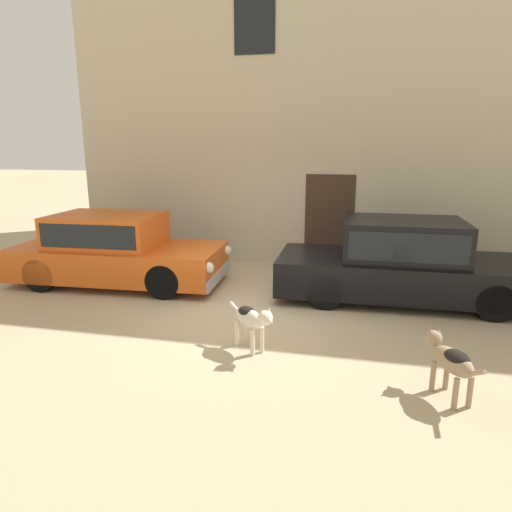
% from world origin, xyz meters
% --- Properties ---
extents(ground_plane, '(80.00, 80.00, 0.00)m').
position_xyz_m(ground_plane, '(0.00, 0.00, 0.00)').
color(ground_plane, tan).
extents(parked_sedan_nearest, '(4.33, 1.93, 1.40)m').
position_xyz_m(parked_sedan_nearest, '(-3.02, 0.95, 0.70)').
color(parked_sedan_nearest, '#D15619').
rests_on(parked_sedan_nearest, ground_plane).
extents(parked_sedan_second, '(4.60, 1.81, 1.46)m').
position_xyz_m(parked_sedan_second, '(2.53, 1.14, 0.72)').
color(parked_sedan_second, black).
rests_on(parked_sedan_second, ground_plane).
extents(apartment_block, '(17.34, 5.34, 7.68)m').
position_xyz_m(apartment_block, '(3.68, 5.87, 3.84)').
color(apartment_block, '#BCB299').
rests_on(apartment_block, ground_plane).
extents(stray_dog_spotted, '(0.79, 0.70, 0.70)m').
position_xyz_m(stray_dog_spotted, '(0.38, -1.50, 0.46)').
color(stray_dog_spotted, beige).
rests_on(stray_dog_spotted, ground_plane).
extents(stray_dog_tan, '(0.51, 0.92, 0.68)m').
position_xyz_m(stray_dog_tan, '(2.75, -2.15, 0.45)').
color(stray_dog_tan, '#997F60').
rests_on(stray_dog_tan, ground_plane).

